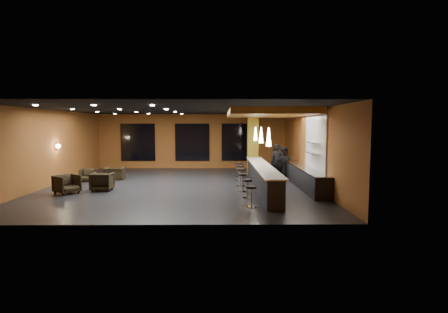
{
  "coord_description": "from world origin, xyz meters",
  "views": [
    {
      "loc": [
        1.85,
        -16.1,
        2.78
      ],
      "look_at": [
        2.0,
        0.5,
        1.3
      ],
      "focal_mm": 28.0,
      "sensor_mm": 36.0,
      "label": 1
    }
  ],
  "objects_px": {
    "bar_stool_3": "(240,175)",
    "bar_stool_5": "(239,168)",
    "bar_stool_2": "(242,180)",
    "pendant_0": "(269,137)",
    "column": "(253,144)",
    "staff_a": "(277,162)",
    "bar_counter": "(262,178)",
    "staff_b": "(276,163)",
    "bar_stool_4": "(240,171)",
    "armchair_c": "(88,175)",
    "armchair_b": "(102,181)",
    "armchair_d": "(115,174)",
    "staff_c": "(284,162)",
    "pendant_2": "(256,134)",
    "bar_stool_0": "(251,194)",
    "pendant_1": "(261,135)",
    "armchair_a": "(67,184)",
    "bar_stool_1": "(247,186)",
    "prep_counter": "(305,178)"
  },
  "relations": [
    {
      "from": "staff_a",
      "to": "bar_stool_4",
      "type": "xyz_separation_m",
      "value": [
        -1.93,
        -0.51,
        -0.42
      ]
    },
    {
      "from": "bar_stool_3",
      "to": "armchair_d",
      "type": "bearing_deg",
      "value": 161.53
    },
    {
      "from": "bar_counter",
      "to": "armchair_b",
      "type": "xyz_separation_m",
      "value": [
        -6.87,
        -0.31,
        -0.11
      ]
    },
    {
      "from": "staff_b",
      "to": "armchair_c",
      "type": "height_order",
      "value": "staff_b"
    },
    {
      "from": "pendant_1",
      "to": "bar_stool_2",
      "type": "xyz_separation_m",
      "value": [
        -0.91,
        -1.23,
        -1.85
      ]
    },
    {
      "from": "armchair_c",
      "to": "bar_stool_0",
      "type": "height_order",
      "value": "bar_stool_0"
    },
    {
      "from": "column",
      "to": "staff_a",
      "type": "height_order",
      "value": "column"
    },
    {
      "from": "armchair_c",
      "to": "armchair_d",
      "type": "distance_m",
      "value": 1.3
    },
    {
      "from": "bar_counter",
      "to": "bar_stool_3",
      "type": "bearing_deg",
      "value": 146.15
    },
    {
      "from": "staff_a",
      "to": "bar_stool_5",
      "type": "height_order",
      "value": "staff_a"
    },
    {
      "from": "staff_c",
      "to": "staff_b",
      "type": "bearing_deg",
      "value": 121.09
    },
    {
      "from": "armchair_a",
      "to": "bar_stool_0",
      "type": "xyz_separation_m",
      "value": [
        7.32,
        -2.42,
        0.07
      ]
    },
    {
      "from": "armchair_a",
      "to": "bar_stool_3",
      "type": "bearing_deg",
      "value": -41.24
    },
    {
      "from": "bar_stool_3",
      "to": "armchair_c",
      "type": "bearing_deg",
      "value": 168.06
    },
    {
      "from": "bar_counter",
      "to": "staff_b",
      "type": "relative_size",
      "value": 5.2
    },
    {
      "from": "pendant_0",
      "to": "pendant_2",
      "type": "xyz_separation_m",
      "value": [
        0.0,
        5.0,
        0.0
      ]
    },
    {
      "from": "bar_stool_3",
      "to": "staff_c",
      "type": "bearing_deg",
      "value": 46.95
    },
    {
      "from": "pendant_1",
      "to": "staff_a",
      "type": "relative_size",
      "value": 0.38
    },
    {
      "from": "pendant_2",
      "to": "bar_stool_5",
      "type": "relative_size",
      "value": 0.88
    },
    {
      "from": "bar_counter",
      "to": "bar_stool_4",
      "type": "distance_m",
      "value": 2.33
    },
    {
      "from": "pendant_0",
      "to": "armchair_c",
      "type": "xyz_separation_m",
      "value": [
        -8.46,
        4.21,
        -2.04
      ]
    },
    {
      "from": "bar_stool_2",
      "to": "pendant_0",
      "type": "bearing_deg",
      "value": -54.58
    },
    {
      "from": "armchair_d",
      "to": "pendant_0",
      "type": "bearing_deg",
      "value": 142.61
    },
    {
      "from": "bar_stool_3",
      "to": "bar_stool_5",
      "type": "height_order",
      "value": "bar_stool_3"
    },
    {
      "from": "bar_counter",
      "to": "bar_stool_3",
      "type": "xyz_separation_m",
      "value": [
        -0.91,
        0.61,
        0.03
      ]
    },
    {
      "from": "bar_counter",
      "to": "column",
      "type": "bearing_deg",
      "value": 90.0
    },
    {
      "from": "column",
      "to": "bar_stool_2",
      "type": "bearing_deg",
      "value": -99.66
    },
    {
      "from": "staff_c",
      "to": "bar_stool_1",
      "type": "height_order",
      "value": "staff_c"
    },
    {
      "from": "staff_a",
      "to": "pendant_2",
      "type": "bearing_deg",
      "value": 168.82
    },
    {
      "from": "armchair_d",
      "to": "bar_stool_3",
      "type": "xyz_separation_m",
      "value": [
        6.36,
        -2.12,
        0.22
      ]
    },
    {
      "from": "bar_counter",
      "to": "armchair_d",
      "type": "distance_m",
      "value": 7.77
    },
    {
      "from": "staff_c",
      "to": "armchair_d",
      "type": "distance_m",
      "value": 8.83
    },
    {
      "from": "column",
      "to": "bar_stool_2",
      "type": "relative_size",
      "value": 4.49
    },
    {
      "from": "staff_c",
      "to": "bar_stool_4",
      "type": "height_order",
      "value": "staff_c"
    },
    {
      "from": "armchair_b",
      "to": "armchair_d",
      "type": "distance_m",
      "value": 3.07
    },
    {
      "from": "armchair_b",
      "to": "bar_stool_3",
      "type": "distance_m",
      "value": 6.03
    },
    {
      "from": "staff_b",
      "to": "bar_counter",
      "type": "bearing_deg",
      "value": -129.02
    },
    {
      "from": "prep_counter",
      "to": "staff_a",
      "type": "height_order",
      "value": "staff_a"
    },
    {
      "from": "bar_stool_5",
      "to": "bar_stool_1",
      "type": "bearing_deg",
      "value": -89.59
    },
    {
      "from": "bar_stool_3",
      "to": "staff_a",
      "type": "bearing_deg",
      "value": 45.94
    },
    {
      "from": "armchair_c",
      "to": "bar_stool_4",
      "type": "xyz_separation_m",
      "value": [
        7.62,
        -0.04,
        0.19
      ]
    },
    {
      "from": "staff_b",
      "to": "column",
      "type": "bearing_deg",
      "value": 121.5
    },
    {
      "from": "pendant_1",
      "to": "armchair_c",
      "type": "distance_m",
      "value": 8.87
    },
    {
      "from": "bar_counter",
      "to": "armchair_a",
      "type": "relative_size",
      "value": 9.39
    },
    {
      "from": "staff_b",
      "to": "armchair_b",
      "type": "relative_size",
      "value": 1.78
    },
    {
      "from": "prep_counter",
      "to": "armchair_a",
      "type": "xyz_separation_m",
      "value": [
        -10.09,
        -1.47,
        -0.04
      ]
    },
    {
      "from": "armchair_c",
      "to": "bar_stool_4",
      "type": "distance_m",
      "value": 7.62
    },
    {
      "from": "bar_counter",
      "to": "pendant_0",
      "type": "distance_m",
      "value": 2.72
    },
    {
      "from": "armchair_b",
      "to": "bar_stool_0",
      "type": "xyz_separation_m",
      "value": [
        6.1,
        -3.08,
        0.07
      ]
    },
    {
      "from": "staff_a",
      "to": "bar_stool_2",
      "type": "relative_size",
      "value": 2.37
    }
  ]
}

